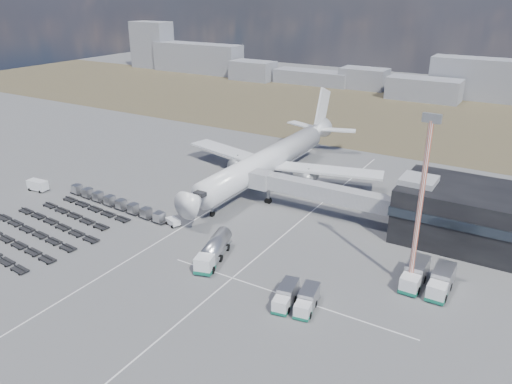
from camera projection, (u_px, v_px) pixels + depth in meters
The scene contains 16 objects.
ground at pixel (184, 234), 91.98m from camera, with size 420.00×420.00×0.00m, color #565659.
grass_strip at pixel (377, 114), 179.18m from camera, with size 420.00×90.00×0.01m, color #49402C.
lane_markings at pixel (237, 240), 89.70m from camera, with size 47.12×110.00×0.01m.
terminal at pixel (487, 218), 86.21m from camera, with size 30.40×16.40×11.00m.
jet_bridge at pixel (311, 190), 98.67m from camera, with size 30.30×3.80×7.05m.
airliner at pixel (271, 159), 115.64m from camera, with size 51.59×64.53×17.62m.
skyline at pixel (386, 74), 215.50m from camera, with size 305.14×25.46×24.77m.
fuel_tanker at pixel (213, 250), 82.50m from camera, with size 5.78×11.56×3.62m.
pushback_tug at pixel (173, 222), 95.06m from camera, with size 2.94×1.65×1.36m, color white.
utility_van at pixel (38, 186), 111.13m from camera, with size 4.61×2.08×2.43m, color white.
catering_truck at pixel (280, 176), 115.89m from camera, with size 4.15×6.62×2.83m.
service_trucks_near at pixel (296, 298), 70.55m from camera, with size 6.37×7.24×2.59m.
service_trucks_far at pixel (428, 278), 74.84m from camera, with size 6.64×7.95×3.19m.
uld_row at pixel (115, 202), 102.62m from camera, with size 28.18×3.79×1.90m.
baggage_dollies at pixel (42, 228), 93.37m from camera, with size 26.22×25.36×0.75m.
floodlight_mast at pixel (420, 207), 70.45m from camera, with size 2.53×2.07×26.81m.
Camera 1 is at (53.74, -63.54, 42.09)m, focal length 35.00 mm.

